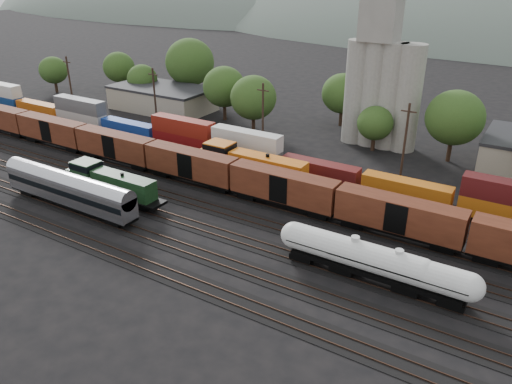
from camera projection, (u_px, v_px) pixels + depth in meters
The scene contains 13 objects.
ground at pixel (255, 221), 63.60m from camera, with size 600.00×600.00×0.00m, color black.
tracks at pixel (255, 220), 63.58m from camera, with size 180.00×33.20×0.20m.
green_locomotive at pixel (108, 182), 68.47m from camera, with size 16.74×2.95×4.43m.
tank_car_a at pixel (354, 254), 51.46m from camera, with size 16.86×3.02×4.42m.
tank_car_b at pixel (397, 268), 49.34m from camera, with size 16.40×2.94×4.30m.
passenger_coach at pixel (69, 188), 65.28m from camera, with size 22.02×2.72×5.00m.
orange_locomotive at pixel (248, 164), 73.67m from camera, with size 19.98×3.33×4.99m.
boxcar_string at pixel (235, 175), 69.18m from camera, with size 153.60×2.90×4.20m.
container_wall at pixel (232, 148), 80.53m from camera, with size 160.81×2.60×5.80m.
grain_silo at pixel (382, 82), 85.10m from camera, with size 13.40×5.00×29.00m.
industrial_sheds at pixel (394, 135), 86.61m from camera, with size 119.38×17.26×5.10m.
tree_band at pixel (336, 99), 91.97m from camera, with size 165.59×23.17×14.28m.
utility_poles at pixel (329, 129), 77.98m from camera, with size 122.20×0.36×12.00m.
Camera 1 is at (29.50, -47.74, 30.17)m, focal length 35.00 mm.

